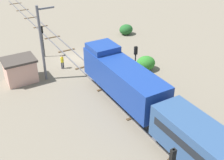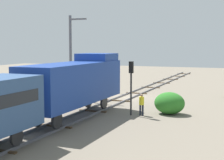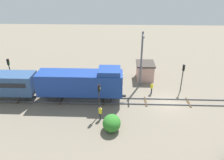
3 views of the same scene
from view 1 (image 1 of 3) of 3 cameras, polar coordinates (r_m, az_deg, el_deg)
name	(u,v)px [view 1 (image 1 of 3)]	position (r m, az deg, el deg)	size (l,w,h in m)	color
ground_plane	(75,59)	(37.12, -7.54, 4.35)	(103.03, 103.03, 0.00)	#756B5B
railway_track	(75,58)	(37.09, -7.55, 4.45)	(2.40, 68.69, 0.16)	#595960
locomotive	(121,77)	(26.80, 1.94, 0.63)	(2.90, 11.60, 4.60)	navy
traffic_signal_near	(42,36)	(37.26, -13.99, 8.69)	(0.32, 0.34, 4.20)	#262628
traffic_signal_mid	(135,58)	(30.35, 4.78, 4.55)	(0.32, 0.34, 4.20)	#262628
worker_near_track	(62,61)	(34.40, -10.09, 3.82)	(0.38, 0.38, 1.70)	#262B38
worker_by_signal	(140,71)	(31.76, 5.64, 1.84)	(0.38, 0.38, 1.70)	#262B38
catenary_mast	(42,42)	(31.04, -14.04, 7.42)	(1.94, 0.28, 8.40)	#595960
relay_hut	(20,70)	(32.64, -18.16, 1.99)	(3.50, 2.90, 2.74)	#D19E8C
bush_near	(126,30)	(44.70, 2.88, 10.21)	(2.19, 1.80, 1.60)	#215926
bush_mid	(146,63)	(33.82, 6.85, 3.38)	(2.41, 1.97, 1.75)	#2C7626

